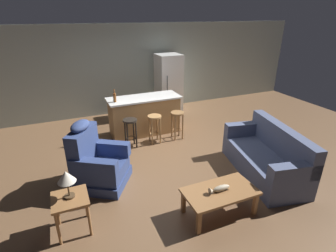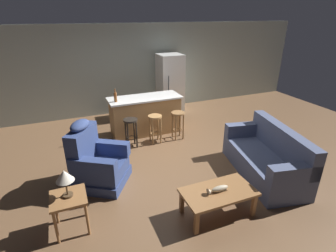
{
  "view_description": "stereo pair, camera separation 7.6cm",
  "coord_description": "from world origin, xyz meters",
  "px_view_note": "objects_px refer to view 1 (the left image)",
  "views": [
    {
      "loc": [
        -1.89,
        -4.58,
        2.86
      ],
      "look_at": [
        0.03,
        -0.1,
        0.75
      ],
      "focal_mm": 28.0,
      "sensor_mm": 36.0,
      "label": 1
    },
    {
      "loc": [
        -1.82,
        -4.61,
        2.86
      ],
      "look_at": [
        0.03,
        -0.1,
        0.75
      ],
      "focal_mm": 28.0,
      "sensor_mm": 36.0,
      "label": 2
    }
  ],
  "objects_px": {
    "fish_figurine": "(219,189)",
    "recliner_near_lamp": "(97,163)",
    "couch": "(267,157)",
    "bottle_tall_green": "(115,97)",
    "coffee_table": "(220,194)",
    "bar_stool_right": "(177,120)",
    "table_lamp": "(66,178)",
    "bar_stool_middle": "(155,124)",
    "end_table": "(71,203)",
    "refrigerator": "(169,84)",
    "kitchen_island": "(145,115)",
    "bar_stool_left": "(130,128)"
  },
  "relations": [
    {
      "from": "end_table",
      "to": "refrigerator",
      "type": "xyz_separation_m",
      "value": [
        3.17,
        3.97,
        0.42
      ]
    },
    {
      "from": "couch",
      "to": "kitchen_island",
      "type": "relative_size",
      "value": 1.13
    },
    {
      "from": "couch",
      "to": "refrigerator",
      "type": "distance_m",
      "value": 3.95
    },
    {
      "from": "bar_stool_middle",
      "to": "recliner_near_lamp",
      "type": "bearing_deg",
      "value": -143.14
    },
    {
      "from": "couch",
      "to": "kitchen_island",
      "type": "xyz_separation_m",
      "value": [
        -1.54,
        2.69,
        0.14
      ]
    },
    {
      "from": "coffee_table",
      "to": "recliner_near_lamp",
      "type": "distance_m",
      "value": 2.19
    },
    {
      "from": "couch",
      "to": "table_lamp",
      "type": "relative_size",
      "value": 4.95
    },
    {
      "from": "couch",
      "to": "bar_stool_left",
      "type": "height_order",
      "value": "couch"
    },
    {
      "from": "end_table",
      "to": "bar_stool_right",
      "type": "bearing_deg",
      "value": 39.28
    },
    {
      "from": "fish_figurine",
      "to": "kitchen_island",
      "type": "xyz_separation_m",
      "value": [
        -0.07,
        3.3,
        0.02
      ]
    },
    {
      "from": "recliner_near_lamp",
      "to": "bar_stool_left",
      "type": "distance_m",
      "value": 1.47
    },
    {
      "from": "recliner_near_lamp",
      "to": "bottle_tall_green",
      "type": "height_order",
      "value": "bottle_tall_green"
    },
    {
      "from": "end_table",
      "to": "bar_stool_middle",
      "type": "relative_size",
      "value": 0.82
    },
    {
      "from": "fish_figurine",
      "to": "recliner_near_lamp",
      "type": "relative_size",
      "value": 0.28
    },
    {
      "from": "coffee_table",
      "to": "bar_stool_middle",
      "type": "xyz_separation_m",
      "value": [
        -0.05,
        2.66,
        0.11
      ]
    },
    {
      "from": "coffee_table",
      "to": "bar_stool_right",
      "type": "height_order",
      "value": "bar_stool_right"
    },
    {
      "from": "coffee_table",
      "to": "kitchen_island",
      "type": "xyz_separation_m",
      "value": [
        -0.09,
        3.29,
        0.11
      ]
    },
    {
      "from": "couch",
      "to": "recliner_near_lamp",
      "type": "bearing_deg",
      "value": -5.47
    },
    {
      "from": "couch",
      "to": "bar_stool_middle",
      "type": "relative_size",
      "value": 2.99
    },
    {
      "from": "coffee_table",
      "to": "refrigerator",
      "type": "xyz_separation_m",
      "value": [
        1.09,
        4.49,
        0.52
      ]
    },
    {
      "from": "couch",
      "to": "bottle_tall_green",
      "type": "xyz_separation_m",
      "value": [
        -2.27,
        2.6,
        0.73
      ]
    },
    {
      "from": "refrigerator",
      "to": "table_lamp",
      "type": "bearing_deg",
      "value": -128.74
    },
    {
      "from": "couch",
      "to": "end_table",
      "type": "distance_m",
      "value": 3.53
    },
    {
      "from": "coffee_table",
      "to": "table_lamp",
      "type": "relative_size",
      "value": 2.68
    },
    {
      "from": "coffee_table",
      "to": "fish_figurine",
      "type": "distance_m",
      "value": 0.1
    },
    {
      "from": "table_lamp",
      "to": "kitchen_island",
      "type": "height_order",
      "value": "table_lamp"
    },
    {
      "from": "fish_figurine",
      "to": "recliner_near_lamp",
      "type": "bearing_deg",
      "value": 135.29
    },
    {
      "from": "couch",
      "to": "bar_stool_left",
      "type": "xyz_separation_m",
      "value": [
        -2.08,
        2.06,
        0.13
      ]
    },
    {
      "from": "couch",
      "to": "bottle_tall_green",
      "type": "height_order",
      "value": "bottle_tall_green"
    },
    {
      "from": "kitchen_island",
      "to": "end_table",
      "type": "bearing_deg",
      "value": -125.72
    },
    {
      "from": "fish_figurine",
      "to": "couch",
      "type": "relative_size",
      "value": 0.17
    },
    {
      "from": "recliner_near_lamp",
      "to": "end_table",
      "type": "xyz_separation_m",
      "value": [
        -0.51,
        -1.0,
        0.04
      ]
    },
    {
      "from": "fish_figurine",
      "to": "bar_stool_right",
      "type": "bearing_deg",
      "value": 78.21
    },
    {
      "from": "fish_figurine",
      "to": "bar_stool_middle",
      "type": "xyz_separation_m",
      "value": [
        -0.03,
        2.67,
        0.01
      ]
    },
    {
      "from": "coffee_table",
      "to": "bar_stool_middle",
      "type": "relative_size",
      "value": 1.62
    },
    {
      "from": "end_table",
      "to": "couch",
      "type": "bearing_deg",
      "value": 1.19
    },
    {
      "from": "bottle_tall_green",
      "to": "coffee_table",
      "type": "bearing_deg",
      "value": -75.51
    },
    {
      "from": "bar_stool_middle",
      "to": "bar_stool_right",
      "type": "height_order",
      "value": "same"
    },
    {
      "from": "bar_stool_middle",
      "to": "bottle_tall_green",
      "type": "xyz_separation_m",
      "value": [
        -0.77,
        0.54,
        0.59
      ]
    },
    {
      "from": "bar_stool_middle",
      "to": "refrigerator",
      "type": "bearing_deg",
      "value": 57.97
    },
    {
      "from": "bottle_tall_green",
      "to": "refrigerator",
      "type": "bearing_deg",
      "value": 33.97
    },
    {
      "from": "fish_figurine",
      "to": "kitchen_island",
      "type": "bearing_deg",
      "value": 91.16
    },
    {
      "from": "recliner_near_lamp",
      "to": "bar_stool_left",
      "type": "xyz_separation_m",
      "value": [
        0.93,
        1.14,
        0.05
      ]
    },
    {
      "from": "recliner_near_lamp",
      "to": "table_lamp",
      "type": "relative_size",
      "value": 2.93
    },
    {
      "from": "kitchen_island",
      "to": "bar_stool_middle",
      "type": "xyz_separation_m",
      "value": [
        0.04,
        -0.63,
        -0.01
      ]
    },
    {
      "from": "bar_stool_right",
      "to": "couch",
      "type": "bearing_deg",
      "value": -66.11
    },
    {
      "from": "kitchen_island",
      "to": "refrigerator",
      "type": "xyz_separation_m",
      "value": [
        1.18,
        1.2,
        0.4
      ]
    },
    {
      "from": "fish_figurine",
      "to": "end_table",
      "type": "xyz_separation_m",
      "value": [
        -2.06,
        0.53,
        -0.0
      ]
    },
    {
      "from": "end_table",
      "to": "bar_stool_left",
      "type": "xyz_separation_m",
      "value": [
        1.44,
        2.14,
        0.01
      ]
    },
    {
      "from": "table_lamp",
      "to": "bar_stool_middle",
      "type": "relative_size",
      "value": 0.6
    }
  ]
}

